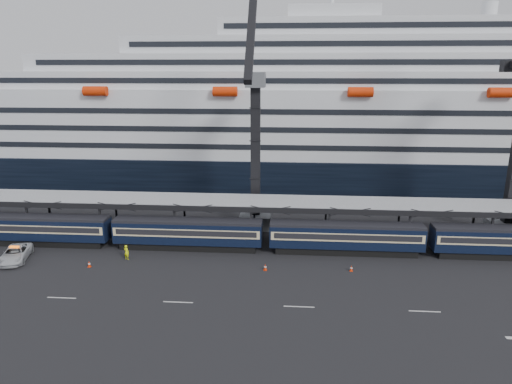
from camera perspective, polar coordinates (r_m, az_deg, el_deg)
ground at (r=51.87m, az=21.31°, el=-11.62°), size 260.00×260.00×0.00m
train at (r=58.83m, az=14.41°, el=-5.48°), size 133.05×3.00×4.05m
canopy at (r=62.58m, az=18.17°, el=-1.57°), size 130.00×6.25×5.53m
cruise_ship at (r=91.85m, az=13.24°, el=8.46°), size 214.09×28.84×34.00m
crane_dark_near at (r=63.85m, az=-0.09°, el=5.68°), size 4.50×17.75×35.08m
pickup_truck at (r=62.70m, az=-27.87°, el=-6.86°), size 4.27×6.56×1.68m
worker at (r=58.00m, az=-15.89°, el=-7.25°), size 0.78×0.64×1.84m
traffic_cone_b at (r=57.41m, az=-20.13°, el=-8.45°), size 0.38×0.38×0.76m
traffic_cone_c at (r=53.19m, az=1.16°, el=-9.36°), size 0.39×0.39×0.78m
traffic_cone_d at (r=54.08m, az=11.83°, el=-9.31°), size 0.36×0.36×0.72m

